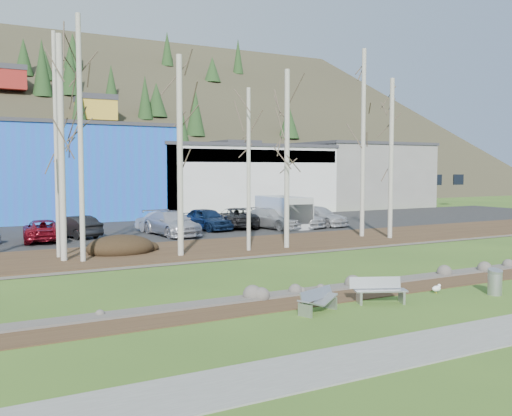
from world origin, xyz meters
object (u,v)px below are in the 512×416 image
bench_damaged (318,301)px  car_3 (172,223)px  car_6 (235,218)px  car_4 (207,219)px  bench_intact (379,290)px  car_9 (272,218)px  car_1 (75,227)px  car_5 (162,222)px  seagull (437,288)px  car_2 (43,230)px  litter_bin (495,283)px  car_7 (318,216)px  van_white (285,212)px  car_8 (296,217)px

bench_damaged → car_3: size_ratio=0.31×
bench_damaged → car_6: car_6 is taller
car_3 → car_4: bearing=23.3°
bench_damaged → car_4: 22.90m
bench_intact → car_9: (8.03, 20.88, 0.43)m
bench_damaged → car_1: size_ratio=0.40×
car_4 → car_5: (-3.39, -0.20, -0.04)m
car_5 → car_6: (5.75, 0.59, -0.01)m
seagull → bench_intact: bearing=175.9°
car_2 → car_9: (15.56, -0.19, 0.07)m
litter_bin → car_7: (7.65, 21.88, 0.44)m
car_1 → van_white: van_white is taller
car_9 → car_3: bearing=167.3°
car_5 → van_white: van_white is taller
litter_bin → car_1: (-9.87, 23.11, 0.40)m
car_4 → car_3: bearing=-161.3°
bench_damaged → litter_bin: litter_bin is taller
car_6 → car_7: (6.21, -1.61, -0.01)m
seagull → car_9: size_ratio=0.09×
car_6 → car_7: size_ratio=1.06×
car_1 → litter_bin: bearing=93.6°
car_3 → car_9: size_ratio=1.09×
car_2 → car_5: (7.62, 0.83, 0.09)m
car_1 → car_5: 5.56m
car_3 → car_7: 11.85m
litter_bin → seagull: size_ratio=1.87×
seagull → bench_damaged: bearing=174.5°
car_6 → litter_bin: bearing=97.7°
bench_damaged → car_7: bearing=34.7°
seagull → litter_bin: bearing=-43.7°
bench_damaged → car_1: bearing=77.2°
car_3 → car_9: car_3 is taller
litter_bin → car_9: 22.19m
bench_intact → car_7: size_ratio=0.36×
car_2 → car_3: 7.78m
bench_damaged → car_2: (-5.06, 21.08, 0.43)m
car_7 → car_9: 4.03m
car_2 → car_1: bearing=-147.6°
litter_bin → car_2: car_2 is taller
bench_damaged → seagull: size_ratio=3.74×
car_6 → car_9: 2.71m
car_8 → car_9: (-2.02, 0.00, 0.00)m
bench_damaged → car_1: car_1 is taller
bench_intact → car_6: size_ratio=0.34×
car_5 → van_white: bearing=161.7°
car_3 → car_5: bearing=89.4°
litter_bin → car_1: 25.14m
car_6 → car_8: 4.50m
seagull → car_4: car_4 is taller
car_8 → van_white: size_ratio=0.95×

